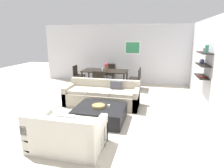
# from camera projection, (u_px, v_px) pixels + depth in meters

# --- Properties ---
(ground_plane) EXTENTS (18.00, 18.00, 0.00)m
(ground_plane) POSITION_uv_depth(u_px,v_px,m) (103.00, 109.00, 5.75)
(ground_plane) COLOR beige
(back_wall_unit) EXTENTS (8.40, 0.09, 2.70)m
(back_wall_unit) POSITION_uv_depth(u_px,v_px,m) (129.00, 54.00, 8.68)
(back_wall_unit) COLOR silver
(back_wall_unit) RESTS_ON ground
(right_wall_shelf_unit) EXTENTS (0.34, 8.20, 2.70)m
(right_wall_shelf_unit) POSITION_uv_depth(u_px,v_px,m) (210.00, 66.00, 5.32)
(right_wall_shelf_unit) COLOR silver
(right_wall_shelf_unit) RESTS_ON ground
(sofa_beige) EXTENTS (2.35, 0.90, 0.78)m
(sofa_beige) POSITION_uv_depth(u_px,v_px,m) (102.00, 96.00, 6.02)
(sofa_beige) COLOR #B2A893
(sofa_beige) RESTS_ON ground
(loveseat_white) EXTENTS (1.41, 0.90, 0.78)m
(loveseat_white) POSITION_uv_depth(u_px,v_px,m) (67.00, 135.00, 3.66)
(loveseat_white) COLOR silver
(loveseat_white) RESTS_ON ground
(coffee_table) EXTENTS (1.27, 1.09, 0.38)m
(coffee_table) POSITION_uv_depth(u_px,v_px,m) (100.00, 114.00, 4.90)
(coffee_table) COLOR black
(coffee_table) RESTS_ON ground
(decorative_bowl) EXTENTS (0.35, 0.35, 0.07)m
(decorative_bowl) POSITION_uv_depth(u_px,v_px,m) (99.00, 106.00, 4.83)
(decorative_bowl) COLOR #99844C
(decorative_bowl) RESTS_ON coffee_table
(candle_jar) EXTENTS (0.07, 0.07, 0.07)m
(candle_jar) POSITION_uv_depth(u_px,v_px,m) (109.00, 106.00, 4.83)
(candle_jar) COLOR silver
(candle_jar) RESTS_ON coffee_table
(dining_table) EXTENTS (1.90, 0.95, 0.75)m
(dining_table) POSITION_uv_depth(u_px,v_px,m) (105.00, 72.00, 8.01)
(dining_table) COLOR black
(dining_table) RESTS_ON ground
(dining_chair_right_near) EXTENTS (0.44, 0.44, 0.88)m
(dining_chair_right_near) POSITION_uv_depth(u_px,v_px,m) (136.00, 79.00, 7.55)
(dining_chair_right_near) COLOR black
(dining_chair_right_near) RESTS_ON ground
(dining_chair_right_far) EXTENTS (0.44, 0.44, 0.88)m
(dining_chair_right_far) POSITION_uv_depth(u_px,v_px,m) (137.00, 76.00, 7.96)
(dining_chair_right_far) COLOR black
(dining_chair_right_far) RESTS_ON ground
(dining_chair_left_far) EXTENTS (0.44, 0.44, 0.88)m
(dining_chair_left_far) POSITION_uv_depth(u_px,v_px,m) (78.00, 74.00, 8.55)
(dining_chair_left_far) COLOR black
(dining_chair_left_far) RESTS_ON ground
(dining_chair_foot) EXTENTS (0.44, 0.44, 0.88)m
(dining_chair_foot) POSITION_uv_depth(u_px,v_px,m) (99.00, 81.00, 7.22)
(dining_chair_foot) COLOR black
(dining_chair_foot) RESTS_ON ground
(dining_chair_head) EXTENTS (0.44, 0.44, 0.88)m
(dining_chair_head) POSITION_uv_depth(u_px,v_px,m) (110.00, 72.00, 8.88)
(dining_chair_head) COLOR black
(dining_chair_head) RESTS_ON ground
(wine_glass_foot) EXTENTS (0.07, 0.07, 0.16)m
(wine_glass_foot) POSITION_uv_depth(u_px,v_px,m) (102.00, 69.00, 7.57)
(wine_glass_foot) COLOR silver
(wine_glass_foot) RESTS_ON dining_table
(wine_glass_head) EXTENTS (0.07, 0.07, 0.18)m
(wine_glass_head) POSITION_uv_depth(u_px,v_px,m) (107.00, 66.00, 8.35)
(wine_glass_head) COLOR silver
(wine_glass_head) RESTS_ON dining_table
(wine_glass_left_far) EXTENTS (0.07, 0.07, 0.15)m
(wine_glass_left_far) POSITION_uv_depth(u_px,v_px,m) (90.00, 67.00, 8.23)
(wine_glass_left_far) COLOR silver
(wine_glass_left_far) RESTS_ON dining_table
(centerpiece_vase) EXTENTS (0.16, 0.16, 0.33)m
(centerpiece_vase) POSITION_uv_depth(u_px,v_px,m) (106.00, 67.00, 7.88)
(centerpiece_vase) COLOR olive
(centerpiece_vase) RESTS_ON dining_table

